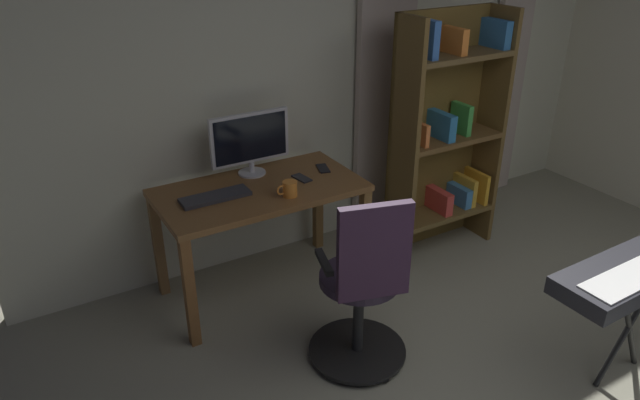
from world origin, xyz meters
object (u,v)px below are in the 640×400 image
cell_phone_by_monitor (302,178)px  computer_keyboard (215,197)px  desk (260,203)px  office_chair (363,291)px  cell_phone_face_up (323,168)px  bookshelf (444,134)px  mug_tea (289,189)px  computer_monitor (250,140)px

cell_phone_by_monitor → computer_keyboard: bearing=-8.9°
cell_phone_by_monitor → desk: bearing=-11.8°
office_chair → cell_phone_face_up: 1.08m
office_chair → cell_phone_by_monitor: office_chair is taller
bookshelf → mug_tea: bearing=4.4°
cell_phone_by_monitor → computer_monitor: bearing=-53.4°
office_chair → mug_tea: (0.05, -0.74, 0.31)m
computer_monitor → mug_tea: computer_monitor is taller
bookshelf → office_chair: bearing=33.8°
cell_phone_by_monitor → mug_tea: mug_tea is taller
desk → office_chair: 0.97m
desk → cell_phone_by_monitor: bearing=176.0°
computer_monitor → bookshelf: bearing=166.4°
office_chair → bookshelf: bookshelf is taller
computer_monitor → computer_keyboard: size_ratio=1.27×
desk → bookshelf: (-1.41, 0.10, 0.23)m
computer_monitor → bookshelf: bookshelf is taller
computer_keyboard → desk: bearing=-178.3°
computer_keyboard → bookshelf: size_ratio=0.24×
cell_phone_face_up → bookshelf: (-0.91, 0.15, 0.12)m
office_chair → computer_keyboard: office_chair is taller
mug_tea → computer_keyboard: bearing=-26.0°
cell_phone_face_up → bookshelf: 0.93m
computer_keyboard → cell_phone_by_monitor: size_ratio=2.94×
computer_monitor → mug_tea: (-0.05, 0.43, -0.18)m
desk → cell_phone_by_monitor: size_ratio=8.88×
computer_monitor → cell_phone_by_monitor: computer_monitor is taller
computer_monitor → desk: bearing=77.2°
office_chair → computer_monitor: computer_monitor is taller
cell_phone_by_monitor → mug_tea: (0.19, 0.18, 0.04)m
computer_keyboard → bookshelf: bookshelf is taller
computer_monitor → cell_phone_by_monitor: bearing=134.4°
mug_tea → desk: bearing=-63.0°
computer_keyboard → mug_tea: 0.45m
cell_phone_by_monitor → bookshelf: (-1.11, 0.08, 0.12)m
computer_keyboard → bookshelf: bearing=176.8°
computer_monitor → cell_phone_face_up: size_ratio=3.73×
office_chair → cell_phone_by_monitor: size_ratio=7.44×
mug_tea → bookshelf: size_ratio=0.08×
desk → cell_phone_by_monitor: cell_phone_by_monitor is taller
office_chair → computer_monitor: (0.10, -1.17, 0.49)m
computer_monitor → cell_phone_face_up: (-0.44, 0.18, -0.23)m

